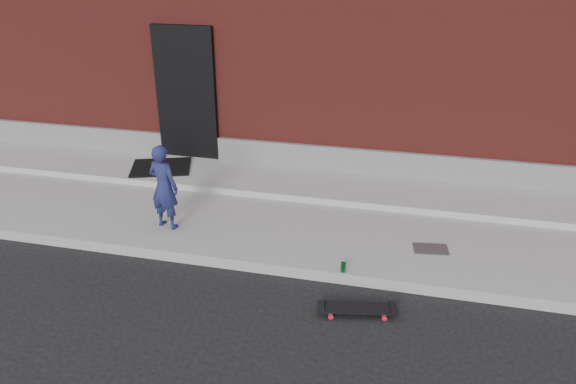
# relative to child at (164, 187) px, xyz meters

# --- Properties ---
(ground) EXTENTS (80.00, 80.00, 0.00)m
(ground) POSITION_rel_child_xyz_m (2.01, -0.63, -0.75)
(ground) COLOR black
(ground) RESTS_ON ground
(sidewalk) EXTENTS (20.00, 3.00, 0.15)m
(sidewalk) POSITION_rel_child_xyz_m (2.01, 0.87, -0.68)
(sidewalk) COLOR gray
(sidewalk) RESTS_ON ground
(apron) EXTENTS (20.00, 1.20, 0.10)m
(apron) POSITION_rel_child_xyz_m (2.01, 1.77, -0.55)
(apron) COLOR gray
(apron) RESTS_ON sidewalk
(building) EXTENTS (20.00, 8.10, 5.00)m
(building) POSITION_rel_child_xyz_m (2.01, 6.36, 1.75)
(building) COLOR maroon
(building) RESTS_ON ground
(child) EXTENTS (0.49, 0.38, 1.20)m
(child) POSITION_rel_child_xyz_m (0.00, 0.00, 0.00)
(child) COLOR #1B1F4D
(child) RESTS_ON sidewalk
(skateboard) EXTENTS (0.87, 0.37, 0.10)m
(skateboard) POSITION_rel_child_xyz_m (2.79, -1.18, -0.67)
(skateboard) COLOR red
(skateboard) RESTS_ON ground
(soda_can) EXTENTS (0.08, 0.08, 0.12)m
(soda_can) POSITION_rel_child_xyz_m (2.55, -0.58, -0.54)
(soda_can) COLOR #1B8940
(soda_can) RESTS_ON sidewalk
(doormat) EXTENTS (1.17, 1.06, 0.03)m
(doormat) POSITION_rel_child_xyz_m (-0.89, 1.72, -0.49)
(doormat) COLOR black
(doormat) RESTS_ON apron
(utility_plate) EXTENTS (0.47, 0.34, 0.01)m
(utility_plate) POSITION_rel_child_xyz_m (3.57, 0.20, -0.59)
(utility_plate) COLOR #5C5C61
(utility_plate) RESTS_ON sidewalk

